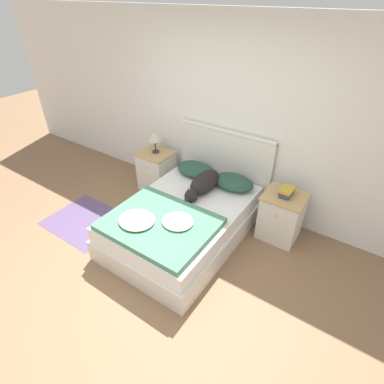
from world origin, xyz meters
TOP-DOWN VIEW (x-y plane):
  - ground_plane at (0.00, 0.00)m, footprint 16.00×16.00m
  - wall_back at (0.00, 2.13)m, footprint 9.00×0.06m
  - bed at (-0.02, 1.06)m, footprint 1.37×1.96m
  - headboard at (-0.02, 2.06)m, footprint 1.45×0.06m
  - nightstand_left at (-1.04, 1.76)m, footprint 0.50×0.46m
  - nightstand_right at (1.00, 1.76)m, footprint 0.50×0.46m
  - pillow_left at (-0.33, 1.79)m, footprint 0.56×0.40m
  - pillow_right at (0.28, 1.79)m, footprint 0.56×0.40m
  - quilt at (-0.03, 0.60)m, footprint 1.20×0.96m
  - dog at (-0.00, 1.48)m, footprint 0.28×0.80m
  - book_stack at (1.00, 1.78)m, footprint 0.16×0.23m
  - table_lamp at (-1.04, 1.77)m, footprint 0.21×0.21m
  - rug at (-1.35, 0.53)m, footprint 1.02×0.85m

SIDE VIEW (x-z plane):
  - ground_plane at x=0.00m, z-range 0.00..0.00m
  - rug at x=-1.35m, z-range 0.00..0.00m
  - bed at x=-0.02m, z-range 0.00..0.48m
  - nightstand_left at x=-1.04m, z-range 0.00..0.64m
  - nightstand_right at x=1.00m, z-range 0.00..0.64m
  - quilt at x=-0.03m, z-range 0.47..0.59m
  - pillow_left at x=-0.33m, z-range 0.48..0.64m
  - pillow_right at x=0.28m, z-range 0.48..0.64m
  - headboard at x=-0.02m, z-range 0.02..1.17m
  - dog at x=0.00m, z-range 0.48..0.72m
  - book_stack at x=1.00m, z-range 0.64..0.73m
  - table_lamp at x=-1.04m, z-range 0.73..1.07m
  - wall_back at x=0.00m, z-range 0.00..2.55m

